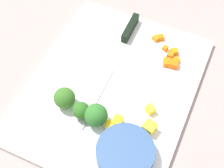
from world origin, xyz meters
TOP-DOWN VIEW (x-y plane):
  - ground_plane at (0.00, 0.00)m, footprint 4.00×4.00m
  - cutting_board at (0.00, 0.00)m, footprint 0.40×0.32m
  - prep_bowl at (0.13, 0.08)m, footprint 0.10×0.10m
  - chef_knife at (-0.10, -0.02)m, footprint 0.30×0.02m
  - carrot_dice_0 at (-0.10, 0.10)m, footprint 0.02×0.02m
  - carrot_dice_1 at (-0.14, 0.07)m, footprint 0.01×0.01m
  - carrot_dice_2 at (-0.12, 0.08)m, footprint 0.01×0.01m
  - carrot_dice_3 at (-0.11, 0.10)m, footprint 0.02×0.02m
  - carrot_dice_4 at (-0.13, 0.09)m, footprint 0.02×0.02m
  - carrot_dice_5 at (-0.15, 0.04)m, footprint 0.02×0.02m
  - carrot_dice_6 at (-0.10, 0.08)m, footprint 0.02×0.02m
  - carrot_dice_7 at (-0.16, 0.05)m, footprint 0.02×0.02m
  - pepper_dice_0 at (0.06, 0.10)m, footprint 0.03×0.03m
  - pepper_dice_1 at (0.07, 0.04)m, footprint 0.02×0.02m
  - pepper_dice_2 at (0.02, 0.09)m, footprint 0.02×0.02m
  - pepper_dice_3 at (0.09, 0.03)m, footprint 0.02×0.02m
  - broccoli_floret_0 at (0.07, -0.07)m, footprint 0.04×0.04m
  - broccoli_floret_1 at (0.08, -0.03)m, footprint 0.03×0.03m
  - broccoli_floret_2 at (0.08, 0.01)m, footprint 0.04×0.04m

SIDE VIEW (x-z plane):
  - ground_plane at x=0.00m, z-range 0.00..0.00m
  - cutting_board at x=0.00m, z-range 0.00..0.01m
  - carrot_dice_5 at x=-0.15m, z-range 0.01..0.02m
  - carrot_dice_3 at x=-0.11m, z-range 0.01..0.02m
  - carrot_dice_1 at x=-0.14m, z-range 0.01..0.02m
  - carrot_dice_7 at x=-0.16m, z-range 0.01..0.02m
  - carrot_dice_4 at x=-0.13m, z-range 0.01..0.02m
  - carrot_dice_6 at x=-0.10m, z-range 0.01..0.02m
  - carrot_dice_2 at x=-0.12m, z-range 0.01..0.02m
  - carrot_dice_0 at x=-0.10m, z-range 0.01..0.03m
  - pepper_dice_2 at x=0.02m, z-range 0.01..0.03m
  - chef_knife at x=-0.10m, z-range 0.01..0.03m
  - pepper_dice_3 at x=0.09m, z-range 0.01..0.03m
  - pepper_dice_1 at x=0.07m, z-range 0.01..0.03m
  - pepper_dice_0 at x=0.06m, z-range 0.01..0.03m
  - prep_bowl at x=0.13m, z-range 0.01..0.04m
  - broccoli_floret_1 at x=0.08m, z-range 0.01..0.05m
  - broccoli_floret_0 at x=0.07m, z-range 0.01..0.06m
  - broccoli_floret_2 at x=0.08m, z-range 0.01..0.06m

